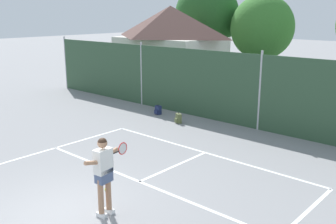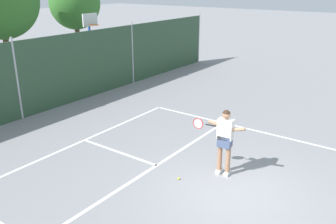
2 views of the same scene
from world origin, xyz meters
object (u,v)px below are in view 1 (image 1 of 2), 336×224
(tennis_ball, at_px, (106,189))
(backpack_olive, at_px, (178,118))
(backpack_navy, at_px, (158,110))
(tennis_player, at_px, (104,170))

(tennis_ball, bearing_deg, backpack_olive, 113.65)
(backpack_navy, relative_size, backpack_olive, 1.00)
(tennis_player, distance_m, backpack_olive, 7.85)
(tennis_ball, height_order, backpack_olive, backpack_olive)
(tennis_player, relative_size, tennis_ball, 28.10)
(backpack_olive, bearing_deg, tennis_player, -62.17)
(tennis_player, distance_m, tennis_ball, 1.65)
(tennis_ball, xyz_separation_m, backpack_olive, (-2.67, 6.09, 0.16))
(backpack_navy, bearing_deg, tennis_player, -54.58)
(backpack_olive, bearing_deg, tennis_ball, -66.35)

